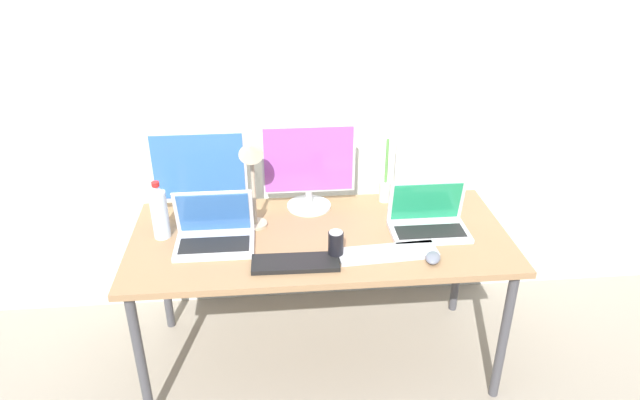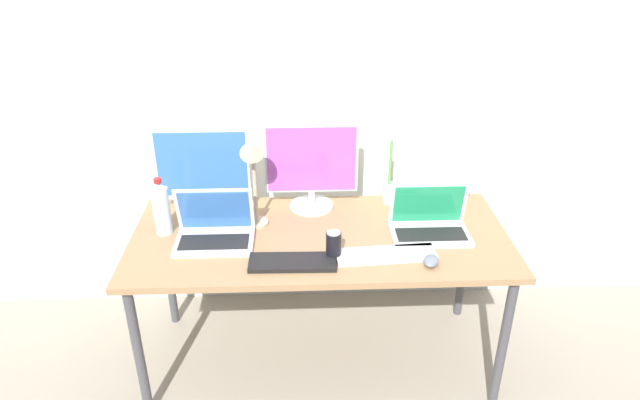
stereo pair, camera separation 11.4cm
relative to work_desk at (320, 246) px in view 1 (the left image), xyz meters
The scene contains 15 objects.
ground_plane 0.68m from the work_desk, ahead, with size 16.00×16.00×0.00m, color gray.
wall_back 0.86m from the work_desk, 90.00° to the left, with size 7.00×0.08×2.60m, color silver.
work_desk is the anchor object (origin of this frame).
monitor_left 0.67m from the work_desk, 155.57° to the left, with size 0.45×0.18×0.43m.
monitor_center 0.40m from the work_desk, 96.33° to the left, with size 0.45×0.22×0.44m.
monitor_right 0.70m from the work_desk, 24.17° to the left, with size 0.38×0.20×0.41m.
laptop_silver 0.49m from the work_desk, behind, with size 0.35×0.24×0.25m.
laptop_secondary 0.52m from the work_desk, ahead, with size 0.36×0.22×0.23m.
keyboard_main 0.28m from the work_desk, 117.83° to the right, with size 0.37×0.13×0.02m, color black.
keyboard_aux 0.35m from the work_desk, 35.55° to the right, with size 0.43×0.12×0.02m, color #B2B2B7.
mouse_by_keyboard 0.53m from the work_desk, 29.88° to the right, with size 0.06×0.09×0.03m, color slate.
water_bottle 0.74m from the work_desk, behind, with size 0.08×0.08×0.28m.
soda_can_near_keyboard 0.23m from the work_desk, 75.63° to the right, with size 0.07×0.07×0.13m.
bamboo_vase 0.49m from the work_desk, 40.59° to the left, with size 0.06×0.06×0.34m.
desk_lamp 0.48m from the work_desk, 166.69° to the left, with size 0.11×0.18×0.46m.
Camera 1 is at (-0.21, -2.25, 2.09)m, focal length 32.00 mm.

